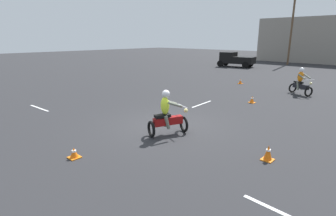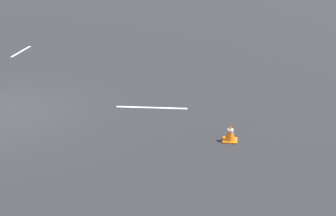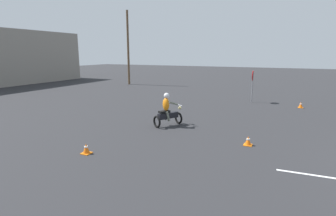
% 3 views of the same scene
% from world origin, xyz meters
% --- Properties ---
extents(ground_plane, '(120.00, 120.00, 0.00)m').
position_xyz_m(ground_plane, '(0.00, 0.00, 0.00)').
color(ground_plane, '#28282B').
extents(motorcycle_rider_foreground, '(1.10, 1.54, 1.66)m').
position_xyz_m(motorcycle_rider_foreground, '(0.69, -0.69, 0.73)').
color(motorcycle_rider_foreground, black).
rests_on(motorcycle_rider_foreground, ground).
extents(motorcycle_rider_background, '(1.51, 1.22, 1.66)m').
position_xyz_m(motorcycle_rider_background, '(1.94, 10.04, 0.73)').
color(motorcycle_rider_background, black).
rests_on(motorcycle_rider_background, ground).
extents(pickup_truck, '(4.38, 2.53, 1.73)m').
position_xyz_m(pickup_truck, '(-8.96, 21.59, 0.93)').
color(pickup_truck, black).
rests_on(pickup_truck, ground).
extents(traffic_cone_near_left, '(0.32, 0.32, 0.46)m').
position_xyz_m(traffic_cone_near_left, '(4.23, -0.23, 0.22)').
color(traffic_cone_near_left, orange).
rests_on(traffic_cone_near_left, ground).
extents(traffic_cone_near_right, '(0.32, 0.32, 0.32)m').
position_xyz_m(traffic_cone_near_right, '(0.01, -3.96, 0.15)').
color(traffic_cone_near_right, orange).
rests_on(traffic_cone_near_right, ground).
extents(traffic_cone_mid_center, '(0.32, 0.32, 0.38)m').
position_xyz_m(traffic_cone_mid_center, '(-2.64, 11.07, 0.18)').
color(traffic_cone_mid_center, orange).
rests_on(traffic_cone_mid_center, ground).
extents(traffic_cone_far_right, '(0.32, 0.32, 0.37)m').
position_xyz_m(traffic_cone_far_right, '(0.76, 5.96, 0.18)').
color(traffic_cone_far_right, orange).
rests_on(traffic_cone_far_right, ground).
extents(lane_stripe_e, '(1.45, 0.17, 0.01)m').
position_xyz_m(lane_stripe_e, '(5.31, -2.34, 0.00)').
color(lane_stripe_e, silver).
rests_on(lane_stripe_e, ground).
extents(lane_stripe_n, '(0.24, 1.87, 0.01)m').
position_xyz_m(lane_stripe_n, '(-1.05, 3.87, 0.00)').
color(lane_stripe_n, silver).
rests_on(lane_stripe_n, ground).
extents(lane_stripe_w, '(1.86, 0.20, 0.01)m').
position_xyz_m(lane_stripe_w, '(-6.54, -2.38, 0.00)').
color(lane_stripe_w, silver).
rests_on(lane_stripe_w, ground).
extents(utility_pole_far, '(0.24, 0.24, 9.43)m').
position_xyz_m(utility_pole_far, '(-5.23, 28.56, 4.72)').
color(utility_pole_far, brown).
rests_on(utility_pole_far, ground).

